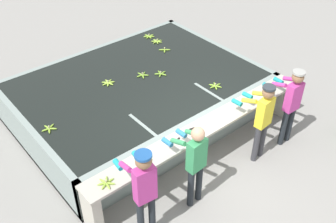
% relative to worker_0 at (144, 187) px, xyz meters
% --- Properties ---
extents(ground_plane, '(80.00, 80.00, 0.00)m').
position_rel_worker_0_xyz_m(ground_plane, '(1.81, 0.37, -1.08)').
color(ground_plane, gray).
rests_on(ground_plane, ground).
extents(wash_tank, '(4.98, 3.64, 0.89)m').
position_rel_worker_0_xyz_m(wash_tank, '(1.81, 2.64, -0.64)').
color(wash_tank, gray).
rests_on(wash_tank, ground).
extents(work_ledge, '(4.98, 0.45, 0.89)m').
position_rel_worker_0_xyz_m(work_ledge, '(1.81, 0.60, -0.43)').
color(work_ledge, '#B7B2A3').
rests_on(work_ledge, ground).
extents(worker_0, '(0.46, 0.74, 1.75)m').
position_rel_worker_0_xyz_m(worker_0, '(0.00, 0.00, 0.00)').
color(worker_0, '#1E2328').
rests_on(worker_0, ground).
extents(worker_1, '(0.43, 0.72, 1.63)m').
position_rel_worker_0_xyz_m(worker_1, '(1.03, 0.03, -0.10)').
color(worker_1, '#1E2328').
rests_on(worker_1, ground).
extents(worker_2, '(0.44, 0.73, 1.65)m').
position_rel_worker_0_xyz_m(worker_2, '(2.71, 0.05, -0.08)').
color(worker_2, '#38383D').
rests_on(worker_2, ground).
extents(worker_3, '(0.42, 0.72, 1.67)m').
position_rel_worker_0_xyz_m(worker_3, '(3.50, -0.00, -0.06)').
color(worker_3, '#1E2328').
rests_on(worker_3, ground).
extents(banana_bunch_floating_0, '(0.28, 0.27, 0.08)m').
position_rel_worker_0_xyz_m(banana_bunch_floating_0, '(3.19, 3.71, -0.17)').
color(banana_bunch_floating_0, '#93BC3D').
rests_on(banana_bunch_floating_0, wash_tank).
extents(banana_bunch_floating_1, '(0.28, 0.27, 0.08)m').
position_rel_worker_0_xyz_m(banana_bunch_floating_1, '(2.87, 1.39, -0.17)').
color(banana_bunch_floating_1, '#7FAD33').
rests_on(banana_bunch_floating_1, wash_tank).
extents(banana_bunch_floating_2, '(0.27, 0.28, 0.08)m').
position_rel_worker_0_xyz_m(banana_bunch_floating_2, '(3.21, 4.05, -0.17)').
color(banana_bunch_floating_2, '#8CB738').
rests_on(banana_bunch_floating_2, wash_tank).
extents(banana_bunch_floating_3, '(0.27, 0.28, 0.08)m').
position_rel_worker_0_xyz_m(banana_bunch_floating_3, '(2.31, 2.47, -0.17)').
color(banana_bunch_floating_3, '#75A333').
rests_on(banana_bunch_floating_3, wash_tank).
extents(banana_bunch_floating_4, '(0.27, 0.28, 0.08)m').
position_rel_worker_0_xyz_m(banana_bunch_floating_4, '(-0.37, 2.31, -0.17)').
color(banana_bunch_floating_4, '#8CB738').
rests_on(banana_bunch_floating_4, wash_tank).
extents(banana_bunch_floating_5, '(0.24, 0.24, 0.08)m').
position_rel_worker_0_xyz_m(banana_bunch_floating_5, '(3.06, 3.25, -0.17)').
color(banana_bunch_floating_5, '#7FAD33').
rests_on(banana_bunch_floating_5, wash_tank).
extents(banana_bunch_floating_6, '(0.27, 0.28, 0.08)m').
position_rel_worker_0_xyz_m(banana_bunch_floating_6, '(1.98, 2.68, -0.17)').
color(banana_bunch_floating_6, '#75A333').
rests_on(banana_bunch_floating_6, wash_tank).
extents(banana_bunch_floating_7, '(0.28, 0.28, 0.08)m').
position_rel_worker_0_xyz_m(banana_bunch_floating_7, '(1.25, 2.90, -0.17)').
color(banana_bunch_floating_7, '#9EC642').
rests_on(banana_bunch_floating_7, wash_tank).
extents(banana_bunch_ledge_0, '(0.28, 0.28, 0.08)m').
position_rel_worker_0_xyz_m(banana_bunch_ledge_0, '(-0.29, 0.56, -0.17)').
color(banana_bunch_ledge_0, '#93BC3D').
rests_on(banana_bunch_ledge_0, work_ledge).
extents(banana_bunch_ledge_1, '(0.28, 0.26, 0.08)m').
position_rel_worker_0_xyz_m(banana_bunch_ledge_1, '(0.48, 0.63, -0.17)').
color(banana_bunch_ledge_1, '#8CB738').
rests_on(banana_bunch_ledge_1, work_ledge).
extents(knife_0, '(0.35, 0.12, 0.02)m').
position_rel_worker_0_xyz_m(knife_0, '(1.65, 0.66, -0.18)').
color(knife_0, silver).
rests_on(knife_0, work_ledge).
extents(knife_1, '(0.34, 0.15, 0.02)m').
position_rel_worker_0_xyz_m(knife_1, '(1.26, 0.65, -0.18)').
color(knife_1, silver).
rests_on(knife_1, work_ledge).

